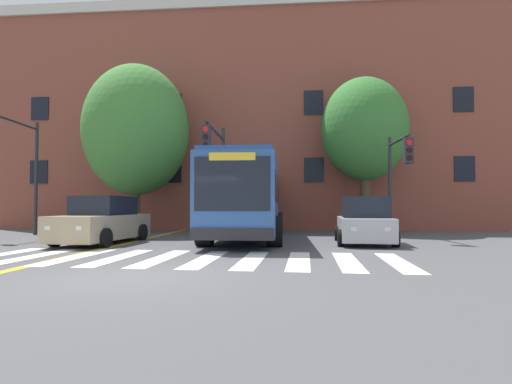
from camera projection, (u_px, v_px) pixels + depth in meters
The scene contains 14 objects.
ground_plane at pixel (130, 277), 7.96m from camera, with size 120.00×120.00×0.00m, color #4C4C4F.
crosswalk at pixel (184, 259), 10.72m from camera, with size 11.81×4.12×0.01m.
lane_line_yellow_inner at pixel (190, 228), 24.95m from camera, with size 0.12×36.00×0.01m, color gold.
lane_line_yellow_outer at pixel (192, 228), 24.94m from camera, with size 0.12×36.00×0.01m, color gold.
city_bus at pixel (248, 197), 17.18m from camera, with size 3.11×10.72×3.28m.
car_tan_near_lane at pixel (103, 222), 15.11m from camera, with size 2.28×4.86×1.78m.
car_silver_far_lane at pixel (364, 222), 14.95m from camera, with size 2.25×3.88×1.75m.
car_grey_behind_bus at pixel (277, 211), 26.71m from camera, with size 2.51×5.31×2.30m.
traffic_light_near_corner at pixel (398, 167), 16.70m from camera, with size 0.35×2.81×4.51m.
traffic_light_far_corner at pixel (18, 154), 17.98m from camera, with size 0.57×3.77×5.50m.
traffic_light_overhead at pixel (217, 159), 17.91m from camera, with size 0.34×4.43×5.28m.
street_tree_curbside_large at pixel (365, 130), 20.96m from camera, with size 6.41×6.50×8.15m.
street_tree_curbside_small at pixel (136, 130), 20.97m from camera, with size 7.72×7.72×8.82m.
building_facade at pixel (249, 125), 27.20m from camera, with size 31.01×8.13×13.84m.
Camera 1 is at (3.19, -7.77, 1.44)m, focal length 28.00 mm.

